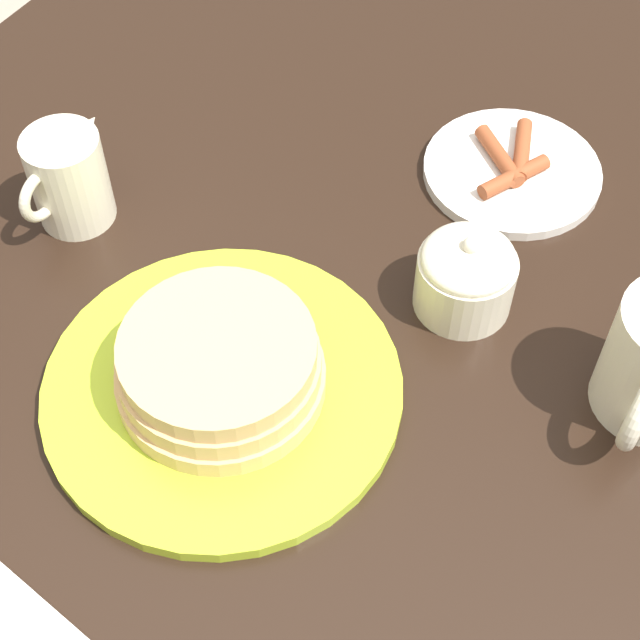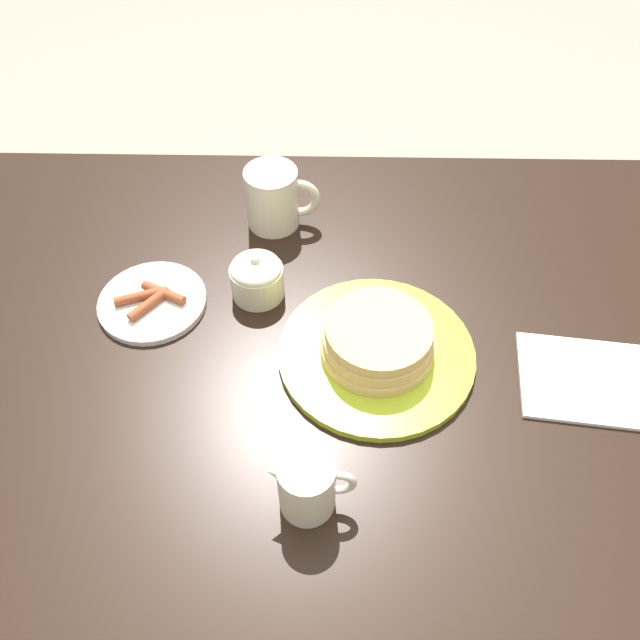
{
  "view_description": "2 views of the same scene",
  "coord_description": "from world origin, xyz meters",
  "px_view_note": "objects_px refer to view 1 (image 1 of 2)",
  "views": [
    {
      "loc": [
        0.28,
        0.27,
        1.37
      ],
      "look_at": [
        -0.1,
        0.04,
        0.78
      ],
      "focal_mm": 55.0,
      "sensor_mm": 36.0,
      "label": 1
    },
    {
      "loc": [
        -0.09,
        -0.52,
        1.44
      ],
      "look_at": [
        -0.1,
        0.04,
        0.78
      ],
      "focal_mm": 35.0,
      "sensor_mm": 36.0,
      "label": 2
    }
  ],
  "objects_px": {
    "creamer_pitcher": "(69,177)",
    "sugar_bowl": "(466,275)",
    "side_plate_bacon": "(512,170)",
    "pancake_plate": "(222,376)"
  },
  "relations": [
    {
      "from": "creamer_pitcher",
      "to": "sugar_bowl",
      "type": "relative_size",
      "value": 1.32
    },
    {
      "from": "creamer_pitcher",
      "to": "sugar_bowl",
      "type": "xyz_separation_m",
      "value": [
        -0.08,
        0.33,
        -0.01
      ]
    },
    {
      "from": "side_plate_bacon",
      "to": "creamer_pitcher",
      "type": "relative_size",
      "value": 1.53
    },
    {
      "from": "pancake_plate",
      "to": "side_plate_bacon",
      "type": "bearing_deg",
      "value": 164.95
    },
    {
      "from": "side_plate_bacon",
      "to": "sugar_bowl",
      "type": "height_order",
      "value": "sugar_bowl"
    },
    {
      "from": "pancake_plate",
      "to": "creamer_pitcher",
      "type": "distance_m",
      "value": 0.23
    },
    {
      "from": "creamer_pitcher",
      "to": "sugar_bowl",
      "type": "distance_m",
      "value": 0.34
    },
    {
      "from": "sugar_bowl",
      "to": "pancake_plate",
      "type": "bearing_deg",
      "value": -33.48
    },
    {
      "from": "creamer_pitcher",
      "to": "sugar_bowl",
      "type": "bearing_deg",
      "value": 104.33
    },
    {
      "from": "side_plate_bacon",
      "to": "sugar_bowl",
      "type": "relative_size",
      "value": 2.02
    }
  ]
}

